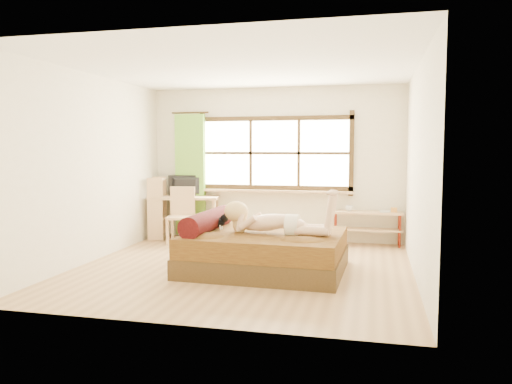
% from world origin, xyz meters
% --- Properties ---
extents(floor, '(4.50, 4.50, 0.00)m').
position_xyz_m(floor, '(0.00, 0.00, 0.00)').
color(floor, '#9E754C').
rests_on(floor, ground).
extents(ceiling, '(4.50, 4.50, 0.00)m').
position_xyz_m(ceiling, '(0.00, 0.00, 2.70)').
color(ceiling, white).
rests_on(ceiling, wall_back).
extents(wall_back, '(4.50, 0.00, 4.50)m').
position_xyz_m(wall_back, '(0.00, 2.25, 1.35)').
color(wall_back, silver).
rests_on(wall_back, floor).
extents(wall_front, '(4.50, 0.00, 4.50)m').
position_xyz_m(wall_front, '(0.00, -2.25, 1.35)').
color(wall_front, silver).
rests_on(wall_front, floor).
extents(wall_left, '(0.00, 4.50, 4.50)m').
position_xyz_m(wall_left, '(-2.25, 0.00, 1.35)').
color(wall_left, silver).
rests_on(wall_left, floor).
extents(wall_right, '(0.00, 4.50, 4.50)m').
position_xyz_m(wall_right, '(2.25, 0.00, 1.35)').
color(wall_right, silver).
rests_on(wall_right, floor).
extents(window, '(2.80, 0.16, 1.46)m').
position_xyz_m(window, '(0.00, 2.22, 1.51)').
color(window, '#FFEDBF').
rests_on(window, wall_back).
extents(curtain, '(0.55, 0.10, 2.20)m').
position_xyz_m(curtain, '(-1.55, 2.13, 1.15)').
color(curtain, '#5B9C2A').
rests_on(curtain, wall_back).
extents(bed, '(2.12, 1.72, 0.78)m').
position_xyz_m(bed, '(0.27, -0.05, 0.28)').
color(bed, black).
rests_on(bed, floor).
extents(woman, '(1.46, 0.46, 0.62)m').
position_xyz_m(woman, '(0.47, -0.10, 0.83)').
color(woman, '#DFB090').
rests_on(woman, bed).
extents(kitten, '(0.31, 0.13, 0.25)m').
position_xyz_m(kitten, '(-0.40, 0.05, 0.64)').
color(kitten, black).
rests_on(kitten, bed).
extents(desk, '(1.31, 0.77, 0.77)m').
position_xyz_m(desk, '(-1.60, 1.95, 0.67)').
color(desk, tan).
rests_on(desk, floor).
extents(monitor, '(0.66, 0.19, 0.37)m').
position_xyz_m(monitor, '(-1.60, 2.00, 0.96)').
color(monitor, black).
rests_on(monitor, desk).
extents(chair, '(0.50, 0.50, 0.97)m').
position_xyz_m(chair, '(-1.51, 1.59, 0.54)').
color(chair, tan).
rests_on(chair, floor).
extents(pipe_shelf, '(1.15, 0.31, 0.65)m').
position_xyz_m(pipe_shelf, '(1.64, 2.07, 0.42)').
color(pipe_shelf, tan).
rests_on(pipe_shelf, floor).
extents(cup, '(0.13, 0.13, 0.10)m').
position_xyz_m(cup, '(1.33, 2.07, 0.62)').
color(cup, gray).
rests_on(cup, pipe_shelf).
extents(book, '(0.18, 0.24, 0.02)m').
position_xyz_m(book, '(1.83, 2.07, 0.58)').
color(book, gray).
rests_on(book, pipe_shelf).
extents(bookshelf, '(0.39, 0.53, 1.11)m').
position_xyz_m(bookshelf, '(-2.08, 1.83, 0.56)').
color(bookshelf, tan).
rests_on(bookshelf, floor).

